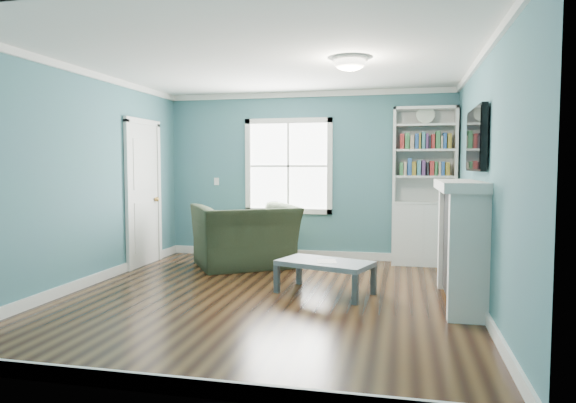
# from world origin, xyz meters

# --- Properties ---
(floor) EXTENTS (5.00, 5.00, 0.00)m
(floor) POSITION_xyz_m (0.00, 0.00, 0.00)
(floor) COLOR black
(floor) RESTS_ON ground
(room_walls) EXTENTS (5.00, 5.00, 5.00)m
(room_walls) POSITION_xyz_m (0.00, 0.00, 1.58)
(room_walls) COLOR #3F777A
(room_walls) RESTS_ON ground
(trim) EXTENTS (4.50, 5.00, 2.60)m
(trim) POSITION_xyz_m (0.00, 0.00, 1.24)
(trim) COLOR white
(trim) RESTS_ON ground
(window) EXTENTS (1.40, 0.06, 1.50)m
(window) POSITION_xyz_m (-0.30, 2.49, 1.45)
(window) COLOR white
(window) RESTS_ON room_walls
(bookshelf) EXTENTS (0.90, 0.35, 2.31)m
(bookshelf) POSITION_xyz_m (1.77, 2.30, 0.92)
(bookshelf) COLOR silver
(bookshelf) RESTS_ON ground
(fireplace) EXTENTS (0.44, 1.58, 1.30)m
(fireplace) POSITION_xyz_m (2.08, 0.20, 0.64)
(fireplace) COLOR black
(fireplace) RESTS_ON ground
(tv) EXTENTS (0.06, 1.10, 0.65)m
(tv) POSITION_xyz_m (2.20, 0.20, 1.72)
(tv) COLOR black
(tv) RESTS_ON fireplace
(door) EXTENTS (0.12, 0.98, 2.17)m
(door) POSITION_xyz_m (-2.22, 1.40, 1.07)
(door) COLOR silver
(door) RESTS_ON ground
(ceiling_fixture) EXTENTS (0.38, 0.38, 0.15)m
(ceiling_fixture) POSITION_xyz_m (0.90, 0.10, 2.55)
(ceiling_fixture) COLOR white
(ceiling_fixture) RESTS_ON room_walls
(light_switch) EXTENTS (0.08, 0.01, 0.12)m
(light_switch) POSITION_xyz_m (-1.50, 2.48, 1.20)
(light_switch) COLOR white
(light_switch) RESTS_ON room_walls
(recliner) EXTENTS (1.63, 1.49, 1.20)m
(recliner) POSITION_xyz_m (-0.74, 1.60, 0.60)
(recliner) COLOR black
(recliner) RESTS_ON ground
(coffee_table) EXTENTS (1.16, 0.87, 0.38)m
(coffee_table) POSITION_xyz_m (0.62, 0.29, 0.33)
(coffee_table) COLOR #434C50
(coffee_table) RESTS_ON ground
(paper_sheet) EXTENTS (0.26, 0.31, 0.00)m
(paper_sheet) POSITION_xyz_m (0.64, 0.26, 0.38)
(paper_sheet) COLOR white
(paper_sheet) RESTS_ON coffee_table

